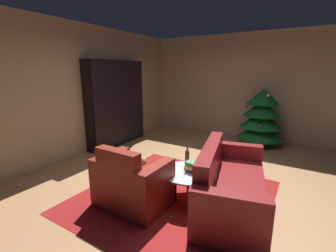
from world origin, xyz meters
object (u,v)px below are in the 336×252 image
at_px(couch_red, 229,185).
at_px(book_stack_on_table, 193,167).
at_px(armchair_red, 131,184).
at_px(bookshelf_unit, 120,103).
at_px(decorated_tree, 261,117).
at_px(coffee_table, 189,174).
at_px(bottle_on_table, 187,158).

relative_size(couch_red, book_stack_on_table, 9.13).
bearing_deg(couch_red, armchair_red, -148.11).
distance_m(bookshelf_unit, decorated_tree, 3.50).
bearing_deg(book_stack_on_table, armchair_red, -137.78).
bearing_deg(coffee_table, couch_red, 15.78).
xyz_separation_m(armchair_red, coffee_table, (0.59, 0.55, 0.07)).
xyz_separation_m(bookshelf_unit, bottle_on_table, (2.53, -1.30, -0.48)).
bearing_deg(bookshelf_unit, decorated_tree, 29.20).
distance_m(bookshelf_unit, couch_red, 3.53).
bearing_deg(couch_red, bottle_on_table, 177.54).
height_order(bookshelf_unit, coffee_table, bookshelf_unit).
bearing_deg(armchair_red, book_stack_on_table, 42.22).
xyz_separation_m(book_stack_on_table, bottle_on_table, (-0.17, 0.15, 0.05)).
relative_size(coffee_table, decorated_tree, 0.57).
relative_size(bookshelf_unit, decorated_tree, 1.47).
bearing_deg(couch_red, book_stack_on_table, -166.24).
relative_size(couch_red, coffee_table, 2.50).
bearing_deg(decorated_tree, armchair_red, -104.77).
bearing_deg(armchair_red, bookshelf_unit, 135.40).
height_order(bookshelf_unit, couch_red, bookshelf_unit).
relative_size(armchair_red, coffee_table, 1.23).
bearing_deg(bookshelf_unit, couch_red, -22.59).
xyz_separation_m(couch_red, book_stack_on_table, (-0.49, -0.12, 0.21)).
relative_size(bookshelf_unit, couch_red, 1.03).
relative_size(armchair_red, decorated_tree, 0.70).
distance_m(bookshelf_unit, coffee_table, 3.10).
xyz_separation_m(book_stack_on_table, decorated_tree, (0.34, 3.15, 0.21)).
relative_size(bookshelf_unit, coffee_table, 2.59).
bearing_deg(book_stack_on_table, decorated_tree, 83.84).
xyz_separation_m(armchair_red, book_stack_on_table, (0.64, 0.58, 0.18)).
relative_size(book_stack_on_table, decorated_tree, 0.16).
height_order(couch_red, book_stack_on_table, couch_red).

